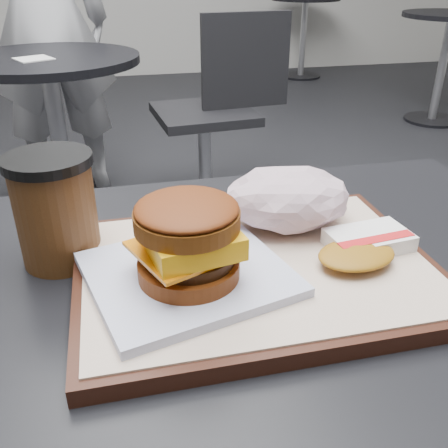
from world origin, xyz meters
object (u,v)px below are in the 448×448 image
at_px(serving_tray, 256,270).
at_px(coffee_cup, 55,206).
at_px(hash_brown, 363,246).
at_px(neighbor_table, 55,108).
at_px(patron, 43,19).
at_px(customer_table, 255,410).
at_px(crumpled_wrapper, 288,198).
at_px(neighbor_chair, 219,102).
at_px(breakfast_sandwich, 188,248).

relative_size(serving_tray, coffee_cup, 3.02).
bearing_deg(coffee_cup, hash_brown, -16.97).
relative_size(neighbor_table, patron, 0.45).
relative_size(customer_table, coffee_cup, 6.36).
distance_m(hash_brown, crumpled_wrapper, 0.11).
bearing_deg(neighbor_table, hash_brown, -74.11).
xyz_separation_m(neighbor_table, neighbor_chair, (0.69, 0.10, -0.04)).
bearing_deg(neighbor_chair, patron, 151.47).
xyz_separation_m(serving_tray, hash_brown, (0.12, -0.01, 0.02)).
xyz_separation_m(hash_brown, neighbor_chair, (0.22, 1.75, -0.29)).
relative_size(neighbor_table, neighbor_chair, 0.85).
height_order(breakfast_sandwich, neighbor_table, breakfast_sandwich).
xyz_separation_m(serving_tray, patron, (-0.39, 2.13, 0.05)).
bearing_deg(customer_table, crumpled_wrapper, 56.70).
bearing_deg(coffee_cup, customer_table, -27.04).
bearing_deg(breakfast_sandwich, coffee_cup, 140.19).
bearing_deg(patron, neighbor_table, 87.57).
distance_m(breakfast_sandwich, hash_brown, 0.20).
bearing_deg(customer_table, breakfast_sandwich, -177.39).
relative_size(hash_brown, crumpled_wrapper, 0.83).
height_order(serving_tray, neighbor_table, serving_tray).
distance_m(hash_brown, neighbor_table, 1.73).
distance_m(serving_tray, breakfast_sandwich, 0.09).
xyz_separation_m(hash_brown, coffee_cup, (-0.32, 0.10, 0.04)).
bearing_deg(customer_table, serving_tray, 89.29).
height_order(coffee_cup, neighbor_chair, coffee_cup).
xyz_separation_m(serving_tray, breakfast_sandwich, (-0.08, -0.02, 0.05)).
height_order(neighbor_table, neighbor_chair, neighbor_chair).
relative_size(breakfast_sandwich, neighbor_table, 0.30).
xyz_separation_m(customer_table, neighbor_chair, (0.34, 1.75, -0.07)).
bearing_deg(breakfast_sandwich, crumpled_wrapper, 35.49).
height_order(breakfast_sandwich, coffee_cup, coffee_cup).
distance_m(serving_tray, hash_brown, 0.12).
bearing_deg(serving_tray, customer_table, -90.71).
xyz_separation_m(crumpled_wrapper, neighbor_table, (-0.41, 1.56, -0.27)).
bearing_deg(serving_tray, neighbor_table, 102.10).
bearing_deg(breakfast_sandwich, customer_table, 2.61).
distance_m(neighbor_table, patron, 0.57).
bearing_deg(crumpled_wrapper, patron, 102.37).
bearing_deg(crumpled_wrapper, serving_tray, -128.51).
relative_size(customer_table, patron, 0.48).
relative_size(customer_table, crumpled_wrapper, 5.31).
bearing_deg(neighbor_table, serving_tray, -77.90).
bearing_deg(neighbor_table, crumpled_wrapper, -75.17).
xyz_separation_m(serving_tray, coffee_cup, (-0.20, 0.09, 0.06)).
height_order(serving_tray, neighbor_chair, neighbor_chair).
xyz_separation_m(crumpled_wrapper, coffee_cup, (-0.27, 0.01, 0.01)).
relative_size(serving_tray, patron, 0.23).
bearing_deg(hash_brown, coffee_cup, 163.03).
distance_m(customer_table, neighbor_table, 1.69).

